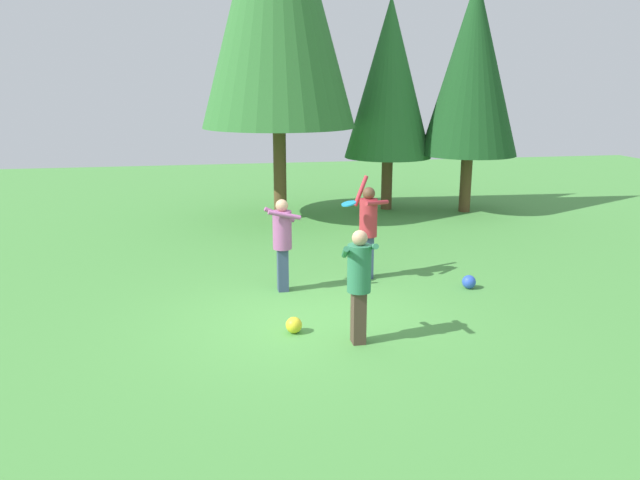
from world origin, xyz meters
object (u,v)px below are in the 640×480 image
Objects in this scene: person_bystander at (359,277)px; tree_far_right at (472,68)px; frisbee at (349,204)px; ball_blue at (469,282)px; person_catcher at (282,237)px; tree_right at (390,79)px; person_thrower at (368,224)px; ball_yellow at (294,325)px.

person_bystander is 10.60m from tree_far_right.
frisbee reaches higher than ball_blue.
person_catcher is at bearing -135.16° from tree_far_right.
person_bystander is 0.28× the size of tree_right.
tree_far_right is at bearing 50.66° from frisbee.
tree_far_right is (6.15, 6.11, 3.08)m from person_catcher.
person_thrower is at bearing 150.20° from ball_blue.
person_bystander is 2.72m from frisbee.
person_catcher is at bearing 171.36° from ball_blue.
ball_blue is 8.30m from tree_right.
person_catcher reaches higher than ball_blue.
tree_far_right is at bearing 67.28° from ball_blue.
tree_far_right reaches higher than person_catcher.
person_thrower is 7.37m from tree_right.
ball_yellow is 10.44m from tree_right.
tree_right is (-2.15, 0.79, -0.30)m from tree_far_right.
ball_blue is at bearing -42.65° from person_bystander.
ball_blue is 0.04× the size of tree_right.
ball_yellow is at bearing -157.04° from ball_blue.
tree_right reaches higher than person_bystander.
person_bystander is (-0.91, -2.94, -0.07)m from person_thrower.
person_thrower is at bearing -109.55° from tree_right.
ball_yellow is (-3.45, -1.46, -0.00)m from ball_blue.
tree_right reaches higher than frisbee.
person_catcher is 9.20m from tree_far_right.
frisbee is 8.15m from tree_far_right.
tree_far_right is (5.36, 8.61, 3.08)m from person_bystander.
tree_right is at bearing 159.77° from tree_far_right.
person_thrower is 1.76m from person_catcher.
ball_blue is (2.59, 1.99, -0.87)m from person_bystander.
tree_far_right is (6.23, 8.09, 3.96)m from ball_yellow.
person_thrower reaches higher than person_bystander.
person_thrower is at bearing 8.86° from person_catcher.
person_catcher is (-1.70, -0.45, -0.07)m from person_thrower.
frisbee is at bearing 0.00° from person_catcher.
frisbee is at bearing -129.34° from tree_far_right.
tree_far_right is at bearing 52.40° from ball_yellow.
person_thrower is 0.32× the size of tree_right.
person_catcher is 6.71× the size of ball_blue.
tree_right is at bearing 65.36° from ball_yellow.
person_catcher is 3.52m from ball_blue.
tree_right is (2.75, 6.78, 2.24)m from frisbee.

